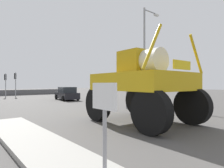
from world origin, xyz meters
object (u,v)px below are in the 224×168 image
(oversize_sprayer, at_px, (142,84))
(lane_arrow_sign, at_px, (104,116))
(traffic_signal_far_left, at_px, (15,79))
(traffic_signal_far_right, at_px, (5,80))
(sedan_ahead, at_px, (67,94))
(streetlight_near_right, at_px, (145,51))
(traffic_signal_near_right, at_px, (125,77))

(oversize_sprayer, bearing_deg, lane_arrow_sign, 127.32)
(traffic_signal_far_left, bearing_deg, oversize_sprayer, -89.86)
(oversize_sprayer, distance_m, traffic_signal_far_right, 24.29)
(lane_arrow_sign, distance_m, sedan_ahead, 19.70)
(sedan_ahead, relative_size, streetlight_near_right, 0.50)
(lane_arrow_sign, bearing_deg, traffic_signal_far_right, 82.23)
(traffic_signal_near_right, relative_size, traffic_signal_far_left, 0.93)
(lane_arrow_sign, xyz_separation_m, sedan_ahead, (8.27, 17.86, -0.63))
(oversize_sprayer, distance_m, sedan_ahead, 14.59)
(lane_arrow_sign, relative_size, oversize_sprayer, 0.33)
(streetlight_near_right, bearing_deg, oversize_sprayer, -141.02)
(traffic_signal_far_left, height_order, traffic_signal_far_right, traffic_signal_far_left)
(lane_arrow_sign, relative_size, streetlight_near_right, 0.20)
(traffic_signal_far_left, height_order, streetlight_near_right, streetlight_near_right)
(traffic_signal_near_right, height_order, traffic_signal_far_right, traffic_signal_far_right)
(traffic_signal_far_left, relative_size, streetlight_near_right, 0.41)
(traffic_signal_near_right, relative_size, streetlight_near_right, 0.38)
(oversize_sprayer, height_order, traffic_signal_far_right, oversize_sprayer)
(traffic_signal_near_right, bearing_deg, traffic_signal_far_right, 102.11)
(oversize_sprayer, distance_m, streetlight_near_right, 8.24)
(traffic_signal_far_right, distance_m, streetlight_near_right, 20.86)
(sedan_ahead, height_order, traffic_signal_far_right, traffic_signal_far_right)
(traffic_signal_far_right, bearing_deg, oversize_sprayer, -86.81)
(oversize_sprayer, relative_size, traffic_signal_far_right, 1.58)
(oversize_sprayer, relative_size, streetlight_near_right, 0.62)
(sedan_ahead, relative_size, traffic_signal_near_right, 1.31)
(sedan_ahead, xyz_separation_m, traffic_signal_far_left, (-3.18, 10.03, 1.87))
(lane_arrow_sign, bearing_deg, traffic_signal_far_left, 79.64)
(sedan_ahead, bearing_deg, oversize_sprayer, 175.91)
(sedan_ahead, distance_m, streetlight_near_right, 10.59)
(lane_arrow_sign, height_order, traffic_signal_near_right, traffic_signal_near_right)
(sedan_ahead, distance_m, traffic_signal_far_right, 11.12)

